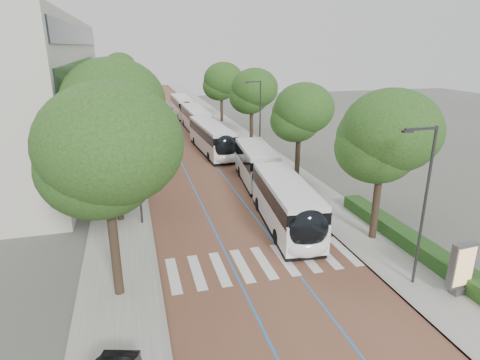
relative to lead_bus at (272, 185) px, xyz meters
The scene contains 20 objects.
ground 9.61m from the lead_bus, 111.21° to the right, with size 160.00×160.00×0.00m, color #51544C.
road 31.40m from the lead_bus, 96.27° to the left, with size 11.00×140.00×0.02m, color brown.
sidewalk_left 33.07m from the lead_bus, 109.32° to the left, with size 4.00×140.00×0.12m, color gray.
sidewalk_right 31.47m from the lead_bus, 82.56° to the left, with size 4.00×140.00×0.12m, color gray.
kerb_left 32.49m from the lead_bus, 106.15° to the left, with size 0.20×140.00×0.14m, color gray.
kerb_right 31.29m from the lead_bus, 86.01° to the left, with size 0.20×140.00×0.14m, color gray.
zebra_crossing 8.62m from the lead_bus, 112.40° to the right, with size 10.55×3.60×0.01m.
lane_line_left 31.61m from the lead_bus, 99.16° to the left, with size 0.12×126.00×0.01m, color #2469B6.
lane_line_right 31.26m from the lead_bus, 93.35° to the left, with size 0.12×126.00×0.01m, color #2469B6.
hedge 10.55m from the lead_bus, 57.28° to the right, with size 1.20×14.00×0.80m, color #1C4417.
streetlight_near 12.66m from the lead_bus, 74.90° to the right, with size 1.82×0.20×8.00m.
streetlight_far 13.92m from the lead_bus, 76.37° to the left, with size 1.82×0.20×8.00m.
lamp_post_left 9.88m from the lead_bus, behind, with size 0.14×0.14×8.00m, color #333335.
trees_left 17.23m from the lead_bus, 131.80° to the left, with size 6.44×60.75×10.28m.
trees_right 16.02m from the lead_bus, 73.88° to the left, with size 6.04×47.84×8.69m.
lead_bus is the anchor object (origin of this frame).
bus_queued_0 16.58m from the lead_bus, 93.79° to the left, with size 3.08×12.50×3.20m.
bus_queued_1 28.90m from the lead_bus, 91.59° to the left, with size 2.64×12.42×3.20m.
bus_queued_2 42.41m from the lead_bus, 91.29° to the left, with size 2.61×12.41×3.20m.
ad_panel 14.07m from the lead_bus, 70.18° to the right, with size 1.31×0.53×2.67m.
Camera 1 is at (-6.30, -17.63, 11.48)m, focal length 30.00 mm.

